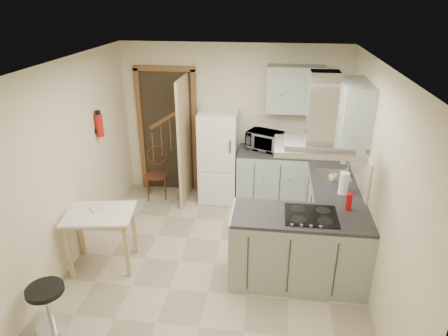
# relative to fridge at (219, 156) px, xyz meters

# --- Properties ---
(floor) EXTENTS (4.20, 4.20, 0.00)m
(floor) POSITION_rel_fridge_xyz_m (0.20, -1.80, -0.75)
(floor) COLOR #B4A78C
(floor) RESTS_ON ground
(ceiling) EXTENTS (4.20, 4.20, 0.00)m
(ceiling) POSITION_rel_fridge_xyz_m (0.20, -1.80, 1.75)
(ceiling) COLOR silver
(ceiling) RESTS_ON back_wall
(back_wall) EXTENTS (3.60, 0.00, 3.60)m
(back_wall) POSITION_rel_fridge_xyz_m (0.20, 0.30, 0.50)
(back_wall) COLOR beige
(back_wall) RESTS_ON floor
(left_wall) EXTENTS (0.00, 4.20, 4.20)m
(left_wall) POSITION_rel_fridge_xyz_m (-1.60, -1.80, 0.50)
(left_wall) COLOR beige
(left_wall) RESTS_ON floor
(right_wall) EXTENTS (0.00, 4.20, 4.20)m
(right_wall) POSITION_rel_fridge_xyz_m (2.00, -1.80, 0.50)
(right_wall) COLOR beige
(right_wall) RESTS_ON floor
(doorway) EXTENTS (1.10, 0.12, 2.10)m
(doorway) POSITION_rel_fridge_xyz_m (-0.90, 0.27, 0.30)
(doorway) COLOR brown
(doorway) RESTS_ON floor
(fridge) EXTENTS (0.60, 0.60, 1.50)m
(fridge) POSITION_rel_fridge_xyz_m (0.00, 0.00, 0.00)
(fridge) COLOR white
(fridge) RESTS_ON floor
(counter_back) EXTENTS (1.08, 0.60, 0.90)m
(counter_back) POSITION_rel_fridge_xyz_m (0.86, 0.00, -0.30)
(counter_back) COLOR #9EB2A0
(counter_back) RESTS_ON floor
(counter_right) EXTENTS (0.60, 1.95, 0.90)m
(counter_right) POSITION_rel_fridge_xyz_m (1.70, -0.68, -0.30)
(counter_right) COLOR #9EB2A0
(counter_right) RESTS_ON floor
(splashback) EXTENTS (1.68, 0.02, 0.50)m
(splashback) POSITION_rel_fridge_xyz_m (1.16, 0.29, 0.40)
(splashback) COLOR beige
(splashback) RESTS_ON counter_back
(wall_cabinet_back) EXTENTS (0.85, 0.35, 0.70)m
(wall_cabinet_back) POSITION_rel_fridge_xyz_m (1.15, 0.12, 1.10)
(wall_cabinet_back) COLOR #9EB2A0
(wall_cabinet_back) RESTS_ON back_wall
(wall_cabinet_right) EXTENTS (0.35, 0.90, 0.70)m
(wall_cabinet_right) POSITION_rel_fridge_xyz_m (1.82, -0.95, 1.10)
(wall_cabinet_right) COLOR #9EB2A0
(wall_cabinet_right) RESTS_ON right_wall
(peninsula) EXTENTS (1.55, 0.65, 0.90)m
(peninsula) POSITION_rel_fridge_xyz_m (1.22, -1.98, -0.30)
(peninsula) COLOR #9EB2A0
(peninsula) RESTS_ON floor
(hob) EXTENTS (0.58, 0.50, 0.01)m
(hob) POSITION_rel_fridge_xyz_m (1.32, -1.98, 0.16)
(hob) COLOR black
(hob) RESTS_ON peninsula
(extractor_hood) EXTENTS (0.90, 0.55, 0.10)m
(extractor_hood) POSITION_rel_fridge_xyz_m (1.32, -1.98, 0.97)
(extractor_hood) COLOR silver
(extractor_hood) RESTS_ON ceiling
(sink) EXTENTS (0.45, 0.40, 0.01)m
(sink) POSITION_rel_fridge_xyz_m (1.70, -0.85, 0.16)
(sink) COLOR silver
(sink) RESTS_ON counter_right
(fire_extinguisher) EXTENTS (0.10, 0.10, 0.32)m
(fire_extinguisher) POSITION_rel_fridge_xyz_m (-1.54, -0.90, 0.75)
(fire_extinguisher) COLOR #B2140F
(fire_extinguisher) RESTS_ON left_wall
(drop_leaf_table) EXTENTS (0.89, 0.72, 0.76)m
(drop_leaf_table) POSITION_rel_fridge_xyz_m (-1.18, -1.99, -0.37)
(drop_leaf_table) COLOR #DAAA86
(drop_leaf_table) RESTS_ON floor
(bentwood_chair) EXTENTS (0.44, 0.44, 0.80)m
(bentwood_chair) POSITION_rel_fridge_xyz_m (-1.04, -0.10, -0.35)
(bentwood_chair) COLOR #4C1F19
(bentwood_chair) RESTS_ON floor
(stool) EXTENTS (0.40, 0.40, 0.50)m
(stool) POSITION_rel_fridge_xyz_m (-1.32, -3.04, -0.50)
(stool) COLOR black
(stool) RESTS_ON floor
(microwave) EXTENTS (0.63, 0.54, 0.29)m
(microwave) POSITION_rel_fridge_xyz_m (0.73, 0.05, 0.30)
(microwave) COLOR black
(microwave) RESTS_ON counter_back
(kettle) EXTENTS (0.20, 0.20, 0.22)m
(kettle) POSITION_rel_fridge_xyz_m (1.22, -0.03, 0.26)
(kettle) COLOR silver
(kettle) RESTS_ON counter_back
(cereal_box) EXTENTS (0.11, 0.18, 0.26)m
(cereal_box) POSITION_rel_fridge_xyz_m (1.11, 0.06, 0.28)
(cereal_box) COLOR orange
(cereal_box) RESTS_ON counter_back
(soap_bottle) EXTENTS (0.09, 0.09, 0.18)m
(soap_bottle) POSITION_rel_fridge_xyz_m (1.90, -0.39, 0.24)
(soap_bottle) COLOR #B2B4BF
(soap_bottle) RESTS_ON counter_right
(paper_towel) EXTENTS (0.14, 0.14, 0.29)m
(paper_towel) POSITION_rel_fridge_xyz_m (1.75, -1.37, 0.29)
(paper_towel) COLOR white
(paper_towel) RESTS_ON counter_right
(cup) EXTENTS (0.14, 0.14, 0.08)m
(cup) POSITION_rel_fridge_xyz_m (1.68, -1.00, 0.19)
(cup) COLOR silver
(cup) RESTS_ON counter_right
(red_bottle) EXTENTS (0.07, 0.07, 0.20)m
(red_bottle) POSITION_rel_fridge_xyz_m (1.76, -1.78, 0.25)
(red_bottle) COLOR red
(red_bottle) RESTS_ON peninsula
(book) EXTENTS (0.24, 0.24, 0.09)m
(book) POSITION_rel_fridge_xyz_m (-1.30, -1.95, 0.05)
(book) COLOR #AA3850
(book) RESTS_ON drop_leaf_table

